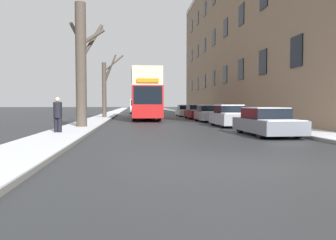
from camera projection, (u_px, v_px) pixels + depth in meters
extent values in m
plane|color=#303335|center=(243.00, 166.00, 7.79)|extent=(320.00, 320.00, 0.00)
cube|color=slate|center=(116.00, 112.00, 59.83)|extent=(2.19, 130.00, 0.13)
cube|color=white|center=(116.00, 111.00, 59.82)|extent=(2.17, 130.00, 0.03)
cube|color=slate|center=(179.00, 112.00, 61.04)|extent=(2.19, 130.00, 0.13)
cube|color=white|center=(179.00, 111.00, 61.04)|extent=(2.17, 130.00, 0.03)
cube|color=#8C7056|center=(259.00, 37.00, 36.56)|extent=(9.00, 45.21, 17.89)
cube|color=black|center=(296.00, 51.00, 19.02)|extent=(0.08, 1.40, 1.80)
cube|color=black|center=(263.00, 62.00, 23.96)|extent=(0.08, 1.40, 1.80)
cube|color=black|center=(241.00, 69.00, 28.89)|extent=(0.08, 1.40, 1.80)
cube|color=black|center=(225.00, 74.00, 33.83)|extent=(0.08, 1.40, 1.80)
cube|color=black|center=(213.00, 78.00, 38.77)|extent=(0.08, 1.40, 1.80)
cube|color=black|center=(204.00, 81.00, 43.71)|extent=(0.08, 1.40, 1.80)
cube|color=black|center=(197.00, 83.00, 48.65)|extent=(0.08, 1.40, 1.80)
cube|color=black|center=(191.00, 85.00, 53.59)|extent=(0.08, 1.40, 1.80)
cube|color=black|center=(241.00, 15.00, 28.66)|extent=(0.08, 1.40, 1.80)
cube|color=black|center=(225.00, 28.00, 33.60)|extent=(0.08, 1.40, 1.80)
cube|color=black|center=(214.00, 38.00, 38.54)|extent=(0.08, 1.40, 1.80)
cube|color=black|center=(205.00, 45.00, 43.48)|extent=(0.08, 1.40, 1.80)
cube|color=black|center=(197.00, 51.00, 48.42)|extent=(0.08, 1.40, 1.80)
cube|color=black|center=(191.00, 56.00, 53.36)|extent=(0.08, 1.40, 1.80)
cube|color=black|center=(205.00, 9.00, 43.25)|extent=(0.08, 1.40, 1.80)
cube|color=black|center=(197.00, 19.00, 48.19)|extent=(0.08, 1.40, 1.80)
cube|color=black|center=(192.00, 26.00, 53.13)|extent=(0.08, 1.40, 1.80)
cylinder|color=#4C4238|center=(81.00, 66.00, 19.02)|extent=(0.62, 0.62, 7.32)
cylinder|color=#4C4238|center=(92.00, 37.00, 19.17)|extent=(1.47, 0.58, 1.11)
cylinder|color=#4C4238|center=(76.00, 32.00, 19.65)|extent=(1.08, 1.78, 1.59)
cylinder|color=#4C4238|center=(92.00, 42.00, 19.79)|extent=(1.33, 1.87, 2.46)
cylinder|color=#4C4238|center=(104.00, 91.00, 32.72)|extent=(0.43, 0.43, 5.61)
cylinder|color=#4C4238|center=(114.00, 63.00, 32.70)|extent=(2.00, 0.17, 1.73)
cylinder|color=#4C4238|center=(108.00, 71.00, 32.84)|extent=(0.96, 0.53, 1.53)
cylinder|color=#4C4238|center=(110.00, 70.00, 32.31)|extent=(1.41, 0.96, 2.93)
cube|color=red|center=(145.00, 102.00, 31.65)|extent=(2.50, 11.80, 2.63)
cube|color=beige|center=(145.00, 81.00, 31.55)|extent=(2.45, 11.56, 1.43)
cube|color=beige|center=(145.00, 73.00, 31.51)|extent=(2.45, 11.56, 0.12)
cube|color=black|center=(145.00, 97.00, 31.62)|extent=(2.53, 10.38, 1.37)
cube|color=black|center=(145.00, 80.00, 31.55)|extent=(2.53, 10.38, 1.09)
cube|color=black|center=(148.00, 95.00, 25.79)|extent=(2.25, 0.06, 1.44)
cube|color=orange|center=(148.00, 80.00, 25.72)|extent=(1.75, 0.05, 0.32)
cylinder|color=black|center=(134.00, 115.00, 28.08)|extent=(0.30, 0.99, 0.99)
cylinder|color=black|center=(159.00, 115.00, 28.30)|extent=(0.30, 0.99, 0.99)
cylinder|color=black|center=(134.00, 113.00, 34.87)|extent=(0.30, 0.99, 0.99)
cylinder|color=black|center=(154.00, 113.00, 35.10)|extent=(0.30, 0.99, 0.99)
cube|color=slate|center=(266.00, 125.00, 15.31)|extent=(1.87, 4.52, 0.60)
cube|color=black|center=(265.00, 114.00, 15.47)|extent=(1.61, 2.26, 0.50)
cube|color=white|center=(265.00, 108.00, 15.45)|extent=(1.57, 2.15, 0.04)
cube|color=white|center=(282.00, 120.00, 13.70)|extent=(1.68, 1.18, 0.03)
cylinder|color=black|center=(261.00, 131.00, 13.89)|extent=(0.20, 0.65, 0.65)
cylinder|color=black|center=(298.00, 131.00, 14.06)|extent=(0.20, 0.65, 0.65)
cylinder|color=black|center=(240.00, 127.00, 16.58)|extent=(0.20, 0.65, 0.65)
cylinder|color=black|center=(271.00, 126.00, 16.76)|extent=(0.20, 0.65, 0.65)
cube|color=#9EA3AD|center=(229.00, 119.00, 21.24)|extent=(1.80, 3.97, 0.71)
cube|color=black|center=(229.00, 109.00, 21.37)|extent=(1.55, 1.98, 0.48)
cube|color=white|center=(229.00, 105.00, 21.35)|extent=(1.51, 1.88, 0.08)
cube|color=white|center=(236.00, 113.00, 19.82)|extent=(1.62, 1.04, 0.06)
cylinder|color=black|center=(222.00, 123.00, 19.98)|extent=(0.20, 0.66, 0.66)
cylinder|color=black|center=(247.00, 123.00, 20.15)|extent=(0.20, 0.66, 0.66)
cylinder|color=black|center=(213.00, 121.00, 22.35)|extent=(0.20, 0.66, 0.66)
cylinder|color=black|center=(235.00, 121.00, 22.51)|extent=(0.20, 0.66, 0.66)
cube|color=#9EA3AD|center=(208.00, 116.00, 27.25)|extent=(1.73, 4.03, 0.66)
cube|color=black|center=(208.00, 109.00, 27.39)|extent=(1.48, 2.01, 0.51)
cube|color=white|center=(208.00, 105.00, 27.37)|extent=(1.45, 1.91, 0.06)
cube|color=white|center=(212.00, 112.00, 25.82)|extent=(1.55, 1.05, 0.05)
cylinder|color=black|center=(202.00, 118.00, 25.98)|extent=(0.20, 0.68, 0.68)
cylinder|color=black|center=(221.00, 118.00, 26.14)|extent=(0.20, 0.68, 0.68)
cylinder|color=black|center=(196.00, 117.00, 28.38)|extent=(0.20, 0.68, 0.68)
cylinder|color=black|center=(213.00, 117.00, 28.54)|extent=(0.20, 0.68, 0.68)
cube|color=maroon|center=(196.00, 114.00, 32.72)|extent=(1.72, 4.55, 0.71)
cube|color=black|center=(195.00, 107.00, 32.87)|extent=(1.48, 2.27, 0.50)
cube|color=white|center=(195.00, 105.00, 32.85)|extent=(1.45, 2.16, 0.05)
cube|color=white|center=(199.00, 110.00, 31.09)|extent=(1.55, 1.19, 0.04)
cylinder|color=black|center=(191.00, 116.00, 31.29)|extent=(0.20, 0.68, 0.68)
cylinder|color=black|center=(206.00, 116.00, 31.45)|extent=(0.20, 0.68, 0.68)
cylinder|color=black|center=(186.00, 115.00, 34.00)|extent=(0.20, 0.68, 0.68)
cylinder|color=black|center=(200.00, 115.00, 34.16)|extent=(0.20, 0.68, 0.68)
cube|color=silver|center=(185.00, 112.00, 39.18)|extent=(1.89, 4.26, 0.62)
cube|color=black|center=(185.00, 108.00, 39.32)|extent=(1.63, 2.13, 0.52)
cube|color=white|center=(185.00, 105.00, 39.31)|extent=(1.59, 2.02, 0.07)
cube|color=white|center=(188.00, 110.00, 37.66)|extent=(1.70, 1.11, 0.06)
cylinder|color=black|center=(180.00, 114.00, 37.83)|extent=(0.20, 0.63, 0.63)
cylinder|color=black|center=(194.00, 114.00, 38.00)|extent=(0.20, 0.63, 0.63)
cylinder|color=black|center=(177.00, 113.00, 40.37)|extent=(0.20, 0.63, 0.63)
cylinder|color=black|center=(190.00, 113.00, 40.54)|extent=(0.20, 0.63, 0.63)
cube|color=white|center=(137.00, 106.00, 51.27)|extent=(2.05, 5.05, 1.97)
cube|color=black|center=(137.00, 103.00, 48.76)|extent=(1.80, 0.06, 0.87)
cylinder|color=black|center=(131.00, 112.00, 49.61)|extent=(0.22, 0.68, 0.68)
cylinder|color=black|center=(143.00, 111.00, 49.80)|extent=(0.22, 0.68, 0.68)
cylinder|color=black|center=(131.00, 111.00, 52.82)|extent=(0.22, 0.68, 0.68)
cylinder|color=black|center=(142.00, 111.00, 53.01)|extent=(0.22, 0.68, 0.68)
cylinder|color=black|center=(56.00, 127.00, 15.16)|extent=(0.18, 0.18, 0.83)
cylinder|color=black|center=(60.00, 127.00, 15.15)|extent=(0.18, 0.18, 0.83)
cylinder|color=black|center=(58.00, 110.00, 15.12)|extent=(0.39, 0.39, 0.73)
sphere|color=beige|center=(58.00, 100.00, 15.10)|extent=(0.23, 0.23, 0.23)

